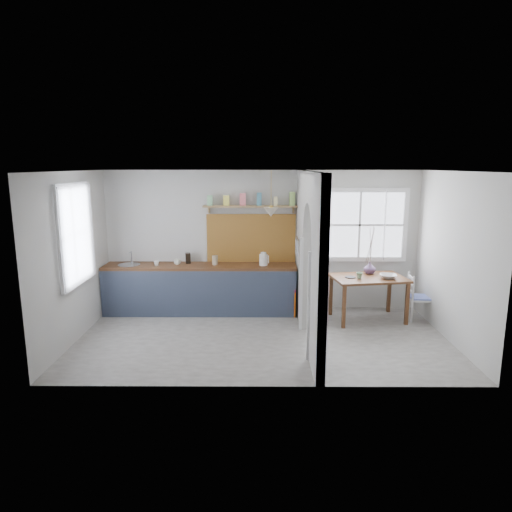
{
  "coord_description": "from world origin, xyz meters",
  "views": [
    {
      "loc": [
        -0.06,
        -6.81,
        2.69
      ],
      "look_at": [
        -0.11,
        0.58,
        1.21
      ],
      "focal_mm": 32.0,
      "sensor_mm": 36.0,
      "label": 1
    }
  ],
  "objects_px": {
    "dining_table": "(368,298)",
    "kettle": "(263,259)",
    "vase": "(370,268)",
    "chair_left": "(315,297)",
    "chair_right": "(420,297)"
  },
  "relations": [
    {
      "from": "kettle",
      "to": "chair_right",
      "type": "bearing_deg",
      "value": 10.07
    },
    {
      "from": "chair_right",
      "to": "dining_table",
      "type": "bearing_deg",
      "value": 93.19
    },
    {
      "from": "chair_left",
      "to": "vase",
      "type": "distance_m",
      "value": 1.12
    },
    {
      "from": "chair_right",
      "to": "vase",
      "type": "relative_size",
      "value": 3.8
    },
    {
      "from": "kettle",
      "to": "vase",
      "type": "xyz_separation_m",
      "value": [
        1.9,
        -0.12,
        -0.14
      ]
    },
    {
      "from": "vase",
      "to": "kettle",
      "type": "bearing_deg",
      "value": 176.33
    },
    {
      "from": "chair_left",
      "to": "kettle",
      "type": "xyz_separation_m",
      "value": [
        -0.91,
        0.36,
        0.61
      ]
    },
    {
      "from": "dining_table",
      "to": "chair_right",
      "type": "bearing_deg",
      "value": -9.61
    },
    {
      "from": "chair_left",
      "to": "chair_right",
      "type": "bearing_deg",
      "value": 98.96
    },
    {
      "from": "kettle",
      "to": "vase",
      "type": "distance_m",
      "value": 1.91
    },
    {
      "from": "chair_left",
      "to": "kettle",
      "type": "distance_m",
      "value": 1.15
    },
    {
      "from": "chair_left",
      "to": "chair_right",
      "type": "distance_m",
      "value": 1.83
    },
    {
      "from": "dining_table",
      "to": "chair_left",
      "type": "relative_size",
      "value": 1.52
    },
    {
      "from": "dining_table",
      "to": "vase",
      "type": "bearing_deg",
      "value": 65.41
    },
    {
      "from": "dining_table",
      "to": "kettle",
      "type": "relative_size",
      "value": 5.17
    }
  ]
}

